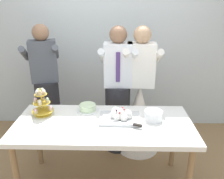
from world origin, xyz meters
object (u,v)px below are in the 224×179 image
object	(u,v)px
main_cake_tray	(120,116)
round_cake	(88,108)
dessert_table	(104,129)
person_bride	(139,110)
person_guest	(47,93)
person_groom	(118,98)
plate_stack	(153,116)
cupcake_stand	(42,103)

from	to	relation	value
main_cake_tray	round_cake	world-z (taller)	main_cake_tray
dessert_table	person_bride	bearing A→B (deg)	57.89
dessert_table	round_cake	world-z (taller)	round_cake
person_bride	person_guest	bearing A→B (deg)	172.81
person_groom	person_bride	distance (m)	0.33
person_groom	person_bride	world-z (taller)	same
round_cake	dessert_table	bearing A→B (deg)	-53.53
main_cake_tray	person_groom	distance (m)	0.61
main_cake_tray	plate_stack	xyz separation A→B (m)	(0.34, -0.00, 0.01)
dessert_table	plate_stack	world-z (taller)	plate_stack
round_cake	person_groom	xyz separation A→B (m)	(0.33, 0.42, -0.06)
main_cake_tray	round_cake	distance (m)	0.41
plate_stack	person_guest	xyz separation A→B (m)	(-1.33, 0.77, -0.08)
plate_stack	round_cake	world-z (taller)	plate_stack
round_cake	person_guest	world-z (taller)	person_guest
round_cake	person_guest	bearing A→B (deg)	137.54
main_cake_tray	person_groom	bearing A→B (deg)	92.47
dessert_table	plate_stack	distance (m)	0.53
plate_stack	cupcake_stand	bearing A→B (deg)	175.57
cupcake_stand	person_groom	distance (m)	0.97
plate_stack	round_cake	bearing A→B (deg)	164.66
person_groom	round_cake	bearing A→B (deg)	-128.74
person_bride	person_guest	distance (m)	1.26
dessert_table	main_cake_tray	distance (m)	0.22
main_cake_tray	person_bride	bearing A→B (deg)	67.28
main_cake_tray	person_groom	size ratio (longest dim) A/B	0.26
main_cake_tray	round_cake	size ratio (longest dim) A/B	1.78
person_bride	cupcake_stand	bearing A→B (deg)	-154.49
plate_stack	person_groom	distance (m)	0.72
dessert_table	person_bride	world-z (taller)	person_bride
plate_stack	person_bride	size ratio (longest dim) A/B	0.11
plate_stack	person_groom	size ratio (longest dim) A/B	0.11
dessert_table	cupcake_stand	xyz separation A→B (m)	(-0.66, 0.16, 0.21)
cupcake_stand	main_cake_tray	world-z (taller)	cupcake_stand
cupcake_stand	round_cake	world-z (taller)	cupcake_stand
dessert_table	main_cake_tray	bearing A→B (deg)	21.70
dessert_table	round_cake	distance (m)	0.34
plate_stack	person_guest	bearing A→B (deg)	150.03
plate_stack	person_groom	xyz separation A→B (m)	(-0.37, 0.61, -0.08)
plate_stack	dessert_table	bearing A→B (deg)	-172.60
person_groom	person_bride	size ratio (longest dim) A/B	1.00
cupcake_stand	plate_stack	bearing A→B (deg)	-4.43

